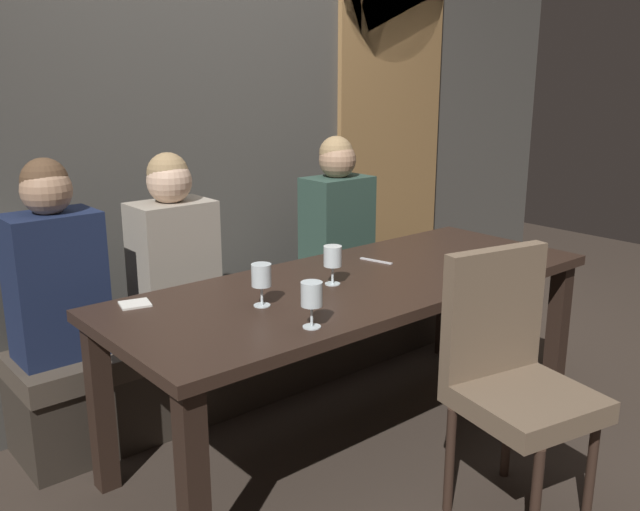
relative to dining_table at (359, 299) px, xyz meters
The scene contains 14 objects.
ground 0.65m from the dining_table, ahead, with size 9.00×9.00×0.00m, color #382D26.
back_wall_tiled 1.49m from the dining_table, 90.00° to the left, with size 6.00×0.12×3.00m, color #4C4944.
arched_door 1.91m from the dining_table, 40.43° to the left, with size 0.90×0.05×2.55m.
dining_table is the anchor object (origin of this frame).
banquette_bench 0.82m from the dining_table, 90.00° to the left, with size 2.50×0.44×0.45m.
chair_near_side 0.73m from the dining_table, 83.66° to the right, with size 0.52×0.52×0.98m.
diner_redhead 1.26m from the dining_table, 145.81° to the left, with size 0.36×0.24×0.82m.
diner_bearded 0.88m from the dining_table, 125.80° to the left, with size 0.36×0.24×0.81m.
diner_far_end 0.90m from the dining_table, 54.68° to the left, with size 0.36×0.24×0.82m.
wine_glass_center_front 0.63m from the dining_table, 149.30° to the right, with size 0.08×0.08×0.16m.
wine_glass_center_back 0.24m from the dining_table, behind, with size 0.08×0.08×0.16m.
wine_glass_end_left 0.55m from the dining_table, behind, with size 0.08×0.08×0.16m.
fork_on_table 0.31m from the dining_table, 31.46° to the left, with size 0.02×0.17×0.01m, color silver.
folded_napkin 0.94m from the dining_table, 160.65° to the left, with size 0.11×0.10×0.01m, color silver.
Camera 1 is at (-1.93, -2.03, 1.60)m, focal length 38.51 mm.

